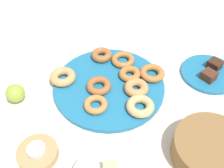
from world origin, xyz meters
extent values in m
plane|color=beige|center=(0.00, 0.00, 0.00)|extent=(2.40, 2.40, 0.00)
cylinder|color=#1E6B93|center=(0.00, 0.00, 0.01)|extent=(0.40, 0.40, 0.02)
torus|color=tan|center=(0.15, -0.08, 0.03)|extent=(0.13, 0.13, 0.03)
torus|color=tan|center=(-0.05, 0.14, 0.03)|extent=(0.12, 0.12, 0.03)
torus|color=#AD6B33|center=(-0.16, 0.02, 0.03)|extent=(0.13, 0.13, 0.03)
torus|color=#995B2D|center=(0.04, 0.01, 0.03)|extent=(0.11, 0.11, 0.03)
torus|color=#995B2D|center=(-0.03, -0.15, 0.03)|extent=(0.10, 0.10, 0.03)
torus|color=#BC7A3D|center=(0.08, 0.08, 0.03)|extent=(0.10, 0.10, 0.02)
torus|color=#AD6B33|center=(-0.09, -0.01, 0.03)|extent=(0.09, 0.09, 0.03)
torus|color=#C6844C|center=(-0.08, 0.07, 0.03)|extent=(0.12, 0.12, 0.03)
torus|color=#AD6B33|center=(-0.10, -0.09, 0.03)|extent=(0.10, 0.10, 0.02)
cylinder|color=#1E6B93|center=(-0.38, 0.08, 0.01)|extent=(0.21, 0.21, 0.01)
cube|color=#381E14|center=(-0.41, 0.06, 0.03)|extent=(0.06, 0.06, 0.03)
cube|color=#472819|center=(-0.35, 0.11, 0.03)|extent=(0.06, 0.06, 0.03)
cylinder|color=tan|center=(0.29, 0.18, 0.01)|extent=(0.12, 0.12, 0.03)
cylinder|color=silver|center=(0.29, 0.18, 0.04)|extent=(0.05, 0.05, 0.01)
cylinder|color=brown|center=(-0.17, 0.37, 0.04)|extent=(0.28, 0.28, 0.07)
sphere|color=#93AD38|center=(0.32, -0.06, 0.03)|extent=(0.06, 0.06, 0.06)
camera|label=1|loc=(0.23, 0.61, 0.70)|focal=42.08mm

